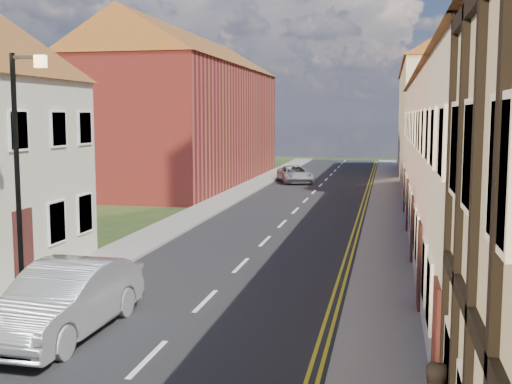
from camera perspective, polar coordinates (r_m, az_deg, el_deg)
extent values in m
cube|color=black|center=(24.19, 0.80, -4.41)|extent=(7.00, 90.00, 0.02)
cube|color=slate|center=(25.37, -9.03, -3.86)|extent=(1.80, 90.00, 0.12)
cube|color=slate|center=(23.76, 11.31, -4.63)|extent=(1.80, 90.00, 0.12)
cube|color=#B0ACA7|center=(28.07, 21.59, 2.82)|extent=(8.00, 5.00, 6.00)
cube|color=#B0ACA7|center=(33.39, 20.02, 3.45)|extent=(8.00, 5.80, 6.00)
cube|color=maroon|center=(31.27, 21.03, 12.76)|extent=(0.60, 0.60, 1.60)
cube|color=#B3AE96|center=(48.54, 17.49, 5.64)|extent=(8.00, 24.00, 8.00)
cube|color=maroon|center=(45.45, -5.98, 5.86)|extent=(8.00, 24.00, 8.00)
cylinder|color=black|center=(15.80, -20.42, 0.59)|extent=(0.12, 0.12, 6.00)
cube|color=black|center=(15.59, -19.76, 11.22)|extent=(0.70, 0.08, 0.08)
cube|color=#FFD899|center=(15.41, -18.61, 10.94)|extent=(0.25, 0.15, 0.28)
imported|color=#A0A3A8|center=(14.58, -16.59, -9.15)|extent=(1.77, 4.76, 1.55)
imported|color=#ACB0B4|center=(45.39, 3.46, 1.59)|extent=(3.32, 4.78, 1.21)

